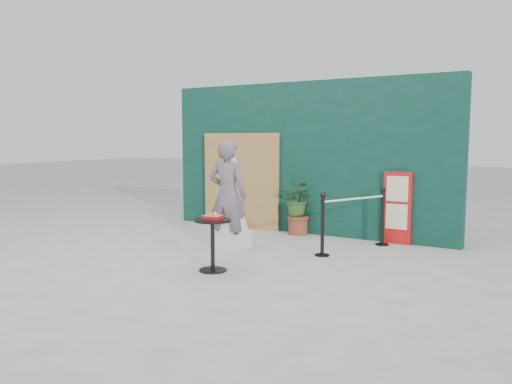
# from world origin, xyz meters

# --- Properties ---
(ground) EXTENTS (60.00, 60.00, 0.00)m
(ground) POSITION_xyz_m (0.00, 0.00, 0.00)
(ground) COLOR #ADAAA5
(ground) RESTS_ON ground
(back_wall) EXTENTS (6.00, 0.30, 3.00)m
(back_wall) POSITION_xyz_m (0.00, 3.15, 1.50)
(back_wall) COLOR #0B3125
(back_wall) RESTS_ON ground
(bamboo_fence) EXTENTS (1.80, 0.08, 2.00)m
(bamboo_fence) POSITION_xyz_m (-1.40, 2.94, 1.00)
(bamboo_fence) COLOR tan
(bamboo_fence) RESTS_ON ground
(woman) EXTENTS (0.72, 0.51, 1.87)m
(woman) POSITION_xyz_m (-0.45, 1.02, 0.94)
(woman) COLOR slate
(woman) RESTS_ON ground
(menu_board) EXTENTS (0.50, 0.07, 1.30)m
(menu_board) POSITION_xyz_m (1.90, 2.95, 0.65)
(menu_board) COLOR red
(menu_board) RESTS_ON ground
(statue) EXTENTS (0.62, 0.62, 1.59)m
(statue) POSITION_xyz_m (-0.48, 1.19, 0.65)
(statue) COLOR silver
(statue) RESTS_ON ground
(cafe_table) EXTENTS (0.52, 0.52, 0.75)m
(cafe_table) POSITION_xyz_m (0.12, -0.22, 0.50)
(cafe_table) COLOR black
(cafe_table) RESTS_ON ground
(food_basket) EXTENTS (0.26, 0.19, 0.11)m
(food_basket) POSITION_xyz_m (0.12, -0.22, 0.79)
(food_basket) COLOR #B2131A
(food_basket) RESTS_ON cafe_table
(planter) EXTENTS (0.62, 0.54, 1.06)m
(planter) POSITION_xyz_m (-0.01, 2.86, 0.61)
(planter) COLOR brown
(planter) RESTS_ON ground
(stanchion_barrier) EXTENTS (0.84, 1.54, 1.03)m
(stanchion_barrier) POSITION_xyz_m (1.41, 2.08, 0.49)
(stanchion_barrier) COLOR black
(stanchion_barrier) RESTS_ON ground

